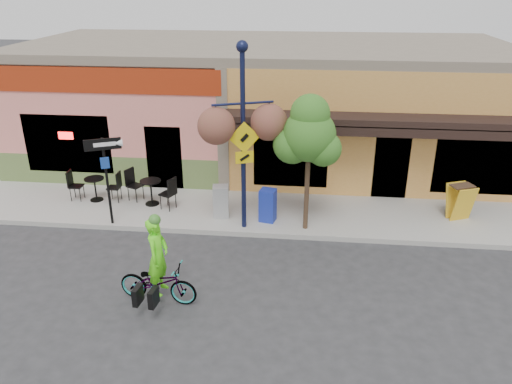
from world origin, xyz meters
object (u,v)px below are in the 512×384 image
building (265,101)px  lamp_post (243,140)px  one_way_sign (107,182)px  newspaper_box_blue (268,205)px  cyclist_rider (159,266)px  newspaper_box_grey (221,201)px  street_tree (308,164)px  bicycle (158,282)px

building → lamp_post: lamp_post is taller
lamp_post → one_way_sign: 4.07m
newspaper_box_blue → cyclist_rider: bearing=-104.9°
lamp_post → newspaper_box_blue: size_ratio=5.27×
building → one_way_sign: (-3.86, -6.84, -0.81)m
cyclist_rider → lamp_post: bearing=-15.4°
newspaper_box_grey → street_tree: street_tree is taller
newspaper_box_grey → building: bearing=74.6°
lamp_post → one_way_sign: (-3.86, -0.19, -1.30)m
newspaper_box_grey → newspaper_box_blue: bearing=-13.5°
one_way_sign → street_tree: bearing=-20.8°
newspaper_box_blue → one_way_sign: bearing=-159.3°
street_tree → newspaper_box_grey: bearing=168.9°
building → bicycle: 10.44m
cyclist_rider → newspaper_box_blue: size_ratio=1.84×
bicycle → newspaper_box_blue: 4.52m
bicycle → street_tree: street_tree is taller
one_way_sign → newspaper_box_grey: (3.09, 0.77, -0.81)m
one_way_sign → newspaper_box_grey: 3.29m
cyclist_rider → street_tree: 4.97m
newspaper_box_grey → street_tree: 2.96m
newspaper_box_grey → lamp_post: bearing=-45.4°
building → newspaper_box_blue: building is taller
newspaper_box_blue → newspaper_box_grey: newspaper_box_blue is taller
newspaper_box_blue → street_tree: bearing=-5.4°
building → cyclist_rider: size_ratio=10.05×
street_tree → newspaper_box_blue: bearing=162.0°
cyclist_rider → one_way_sign: one_way_sign is taller
lamp_post → bicycle: bearing=-133.7°
building → cyclist_rider: (-1.44, -10.18, -1.34)m
bicycle → newspaper_box_blue: newspaper_box_blue is taller
newspaper_box_grey → street_tree: bearing=-19.3°
one_way_sign → newspaper_box_grey: size_ratio=2.65×
bicycle → lamp_post: size_ratio=0.35×
newspaper_box_grey → cyclist_rider: bearing=-107.5°
bicycle → lamp_post: 4.46m
newspaper_box_grey → street_tree: (2.52, -0.49, 1.47)m
newspaper_box_blue → lamp_post: bearing=-132.5°
bicycle → cyclist_rider: 0.43m
building → street_tree: bearing=-75.0°
cyclist_rider → lamp_post: lamp_post is taller
building → cyclist_rider: building is taller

